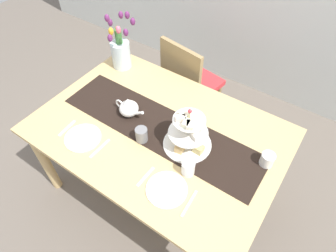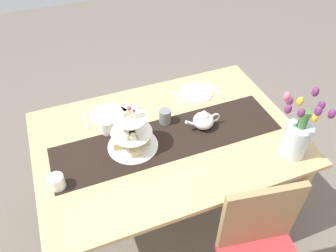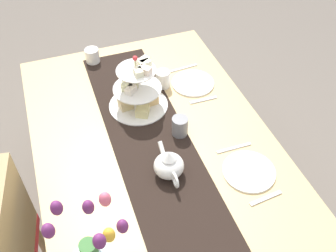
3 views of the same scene
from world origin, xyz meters
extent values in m
plane|color=#6B6056|center=(0.00, 0.00, 0.00)|extent=(8.00, 8.00, 0.00)
cube|color=tan|center=(0.00, 0.00, 0.73)|extent=(1.59, 1.09, 0.03)
cylinder|color=tan|center=(0.73, -0.47, 0.36)|extent=(0.07, 0.07, 0.71)
cylinder|color=tan|center=(0.73, 0.47, 0.36)|extent=(0.07, 0.07, 0.71)
cylinder|color=#9C8254|center=(-0.08, 0.64, 0.21)|extent=(0.04, 0.04, 0.41)
cube|color=#9C8254|center=(-0.26, 0.66, 0.69)|extent=(0.42, 0.10, 0.45)
cube|color=black|center=(0.00, 0.02, 0.74)|extent=(1.40, 0.36, 0.00)
cylinder|color=beige|center=(0.22, 0.00, 0.89)|extent=(0.01, 0.01, 0.28)
cylinder|color=white|center=(0.22, 0.00, 0.75)|extent=(0.30, 0.30, 0.01)
cylinder|color=white|center=(0.22, 0.00, 0.86)|extent=(0.24, 0.24, 0.01)
cylinder|color=white|center=(0.22, 0.00, 0.97)|extent=(0.19, 0.19, 0.01)
cube|color=#E1CB7E|center=(0.31, -0.01, 0.78)|extent=(0.06, 0.05, 0.05)
cube|color=#D1B984|center=(0.22, 0.07, 0.77)|extent=(0.08, 0.07, 0.05)
cube|color=beige|center=(0.14, 0.00, 0.77)|extent=(0.09, 0.08, 0.05)
cube|color=#E5B973|center=(0.21, -0.07, 0.77)|extent=(0.05, 0.06, 0.04)
cube|color=silver|center=(0.28, -0.01, 0.88)|extent=(0.07, 0.06, 0.03)
cube|color=beige|center=(0.25, 0.03, 0.88)|extent=(0.07, 0.06, 0.03)
cube|color=beige|center=(0.23, 0.05, 0.88)|extent=(0.04, 0.06, 0.03)
cube|color=silver|center=(0.20, 0.04, 0.88)|extent=(0.06, 0.07, 0.03)
cube|color=beige|center=(0.18, 0.00, 0.99)|extent=(0.06, 0.04, 0.03)
cube|color=#F4DBC5|center=(0.18, -0.03, 0.99)|extent=(0.07, 0.06, 0.03)
cube|color=beige|center=(0.23, -0.05, 0.99)|extent=(0.05, 0.06, 0.03)
cube|color=beige|center=(0.25, -0.05, 0.99)|extent=(0.06, 0.07, 0.03)
sphere|color=red|center=(0.22, 0.00, 1.04)|extent=(0.02, 0.02, 0.02)
ellipsoid|color=white|center=(-0.24, 0.00, 0.80)|extent=(0.13, 0.13, 0.10)
cone|color=white|center=(-0.24, 0.00, 0.86)|extent=(0.06, 0.06, 0.04)
cylinder|color=white|center=(-0.15, 0.00, 0.81)|extent=(0.07, 0.02, 0.06)
torus|color=white|center=(-0.32, 0.00, 0.80)|extent=(0.07, 0.01, 0.07)
ellipsoid|color=#6B2860|center=(-0.53, 0.36, 1.09)|extent=(0.04, 0.04, 0.06)
ellipsoid|color=#6B2860|center=(-0.53, 0.44, 1.13)|extent=(0.04, 0.04, 0.06)
ellipsoid|color=#6B2860|center=(-0.60, 0.47, 1.14)|extent=(0.04, 0.04, 0.06)
ellipsoid|color=#6B2860|center=(-0.68, 0.35, 1.15)|extent=(0.04, 0.04, 0.06)
ellipsoid|color=yellow|center=(-0.63, 0.32, 1.08)|extent=(0.04, 0.04, 0.06)
ellipsoid|color=#6B2860|center=(-0.61, 0.28, 1.06)|extent=(0.04, 0.04, 0.06)
ellipsoid|color=#E5607A|center=(-0.54, 0.31, 1.12)|extent=(0.04, 0.04, 0.06)
cylinder|color=white|center=(0.67, 0.14, 0.78)|extent=(0.08, 0.08, 0.08)
cylinder|color=white|center=(-0.35, -0.33, 0.75)|extent=(0.23, 0.23, 0.01)
cube|color=silver|center=(-0.50, -0.33, 0.74)|extent=(0.03, 0.15, 0.01)
cube|color=silver|center=(-0.21, -0.33, 0.74)|extent=(0.02, 0.17, 0.01)
cylinder|color=white|center=(0.29, -0.33, 0.75)|extent=(0.23, 0.23, 0.01)
cube|color=silver|center=(0.15, -0.33, 0.74)|extent=(0.02, 0.15, 0.01)
cube|color=silver|center=(0.44, -0.33, 0.74)|extent=(0.03, 0.17, 0.01)
cylinder|color=slate|center=(-0.03, -0.13, 0.79)|extent=(0.08, 0.08, 0.09)
cylinder|color=white|center=(0.33, -0.17, 0.79)|extent=(0.08, 0.08, 0.09)
camera|label=1|loc=(0.74, -0.97, 2.17)|focal=31.02mm
camera|label=2|loc=(0.52, 1.34, 2.19)|focal=35.62mm
camera|label=3|loc=(-1.20, 0.34, 2.06)|focal=40.87mm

